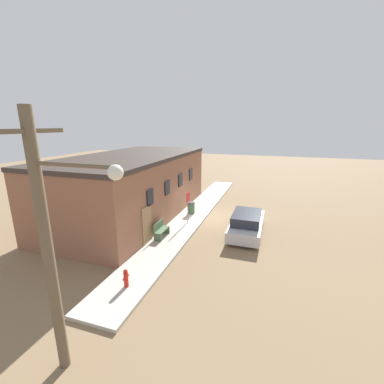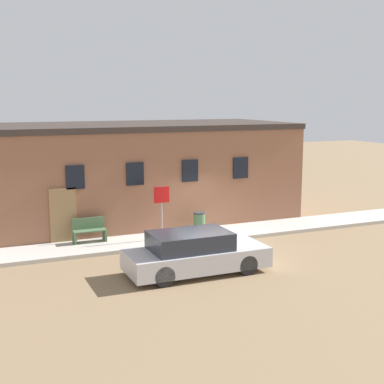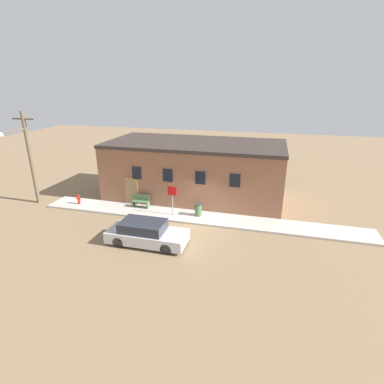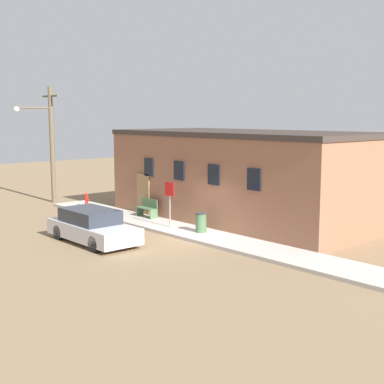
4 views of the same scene
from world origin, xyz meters
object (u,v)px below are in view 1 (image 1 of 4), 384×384
at_px(bench, 161,230).
at_px(trash_bin, 191,208).
at_px(stop_sign, 188,202).
at_px(parked_car, 247,223).
at_px(fire_hydrant, 126,278).
at_px(utility_pole, 51,243).

relative_size(bench, trash_bin, 1.44).
xyz_separation_m(stop_sign, parked_car, (-0.30, -3.84, -0.91)).
bearing_deg(fire_hydrant, utility_pole, -174.15).
relative_size(stop_sign, parked_car, 0.45).
relative_size(utility_pole, parked_car, 1.51).
bearing_deg(bench, fire_hydrant, -171.98).
relative_size(bench, parked_car, 0.27).
xyz_separation_m(trash_bin, parked_car, (-2.02, -4.17, 0.08)).
bearing_deg(stop_sign, bench, 164.50).
relative_size(fire_hydrant, trash_bin, 0.89).
height_order(utility_pole, parked_car, utility_pole).
distance_m(stop_sign, trash_bin, 2.02).
xyz_separation_m(stop_sign, utility_pole, (-10.79, -0.28, 2.12)).
distance_m(fire_hydrant, trash_bin, 9.08).
bearing_deg(trash_bin, utility_pole, -177.21).
bearing_deg(stop_sign, fire_hydrant, 179.44).
bearing_deg(parked_car, bench, 117.21).
relative_size(fire_hydrant, parked_car, 0.17).
bearing_deg(parked_car, fire_hydrant, 151.01).
distance_m(stop_sign, bench, 2.93).
distance_m(fire_hydrant, stop_sign, 7.43).
height_order(stop_sign, parked_car, stop_sign).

